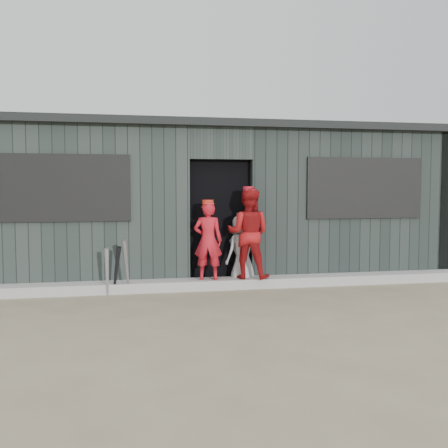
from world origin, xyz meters
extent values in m
plane|color=#72674F|center=(0.00, 0.00, 0.00)|extent=(80.00, 80.00, 0.00)
cube|color=#969691|center=(0.00, 1.82, 0.07)|extent=(8.00, 0.36, 0.15)
cone|color=#95969D|center=(-1.75, 1.59, 0.35)|extent=(0.07, 0.17, 0.70)
cone|color=gray|center=(-1.47, 1.59, 0.41)|extent=(0.14, 0.28, 0.81)
cone|color=black|center=(-1.62, 1.62, 0.36)|extent=(0.18, 0.28, 0.72)
imported|color=red|center=(-0.25, 1.81, 0.75)|extent=(0.49, 0.39, 1.20)
imported|color=maroon|center=(0.38, 1.81, 0.85)|extent=(0.83, 0.76, 1.40)
imported|color=#A5A5A5|center=(0.33, 2.00, 0.56)|extent=(0.66, 0.58, 1.13)
cube|color=black|center=(0.00, 3.50, 1.20)|extent=(7.60, 2.70, 2.20)
cube|color=#2C3431|center=(-2.25, 2.10, 1.25)|extent=(3.50, 0.20, 2.50)
cube|color=#272E2C|center=(2.25, 2.10, 1.25)|extent=(3.50, 0.20, 2.50)
cube|color=#2C3532|center=(0.00, 2.10, 2.25)|extent=(1.00, 0.20, 0.50)
cube|color=#29312E|center=(3.90, 3.50, 1.25)|extent=(0.20, 3.00, 2.50)
cube|color=#282F2D|center=(0.00, 4.90, 1.25)|extent=(8.00, 0.20, 2.50)
cube|color=black|center=(0.00, 3.50, 2.56)|extent=(8.30, 3.30, 0.12)
cube|color=black|center=(-2.40, 1.98, 1.55)|extent=(2.00, 0.04, 1.00)
cube|color=black|center=(2.40, 1.98, 1.55)|extent=(2.00, 0.04, 1.00)
cube|color=black|center=(-0.19, 2.59, 1.35)|extent=(0.25, 0.25, 0.99)
cube|color=black|center=(0.07, 2.73, 1.30)|extent=(0.19, 0.15, 0.79)
camera|label=1|loc=(-1.42, -5.68, 1.53)|focal=40.00mm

